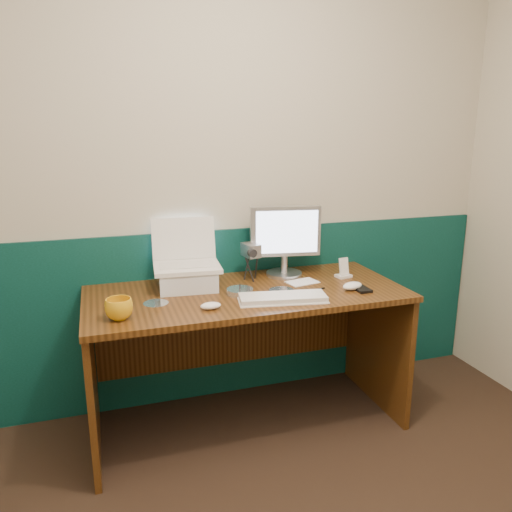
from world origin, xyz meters
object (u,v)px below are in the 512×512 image
object	(u,v)px
monitor	(284,242)
keyboard	(283,299)
mug	(119,309)
camcorder	(251,264)
desk	(247,359)
laptop	(186,243)

from	to	relation	value
monitor	keyboard	distance (m)	0.47
mug	camcorder	bearing A→B (deg)	27.76
camcorder	keyboard	bearing A→B (deg)	-94.22
desk	laptop	world-z (taller)	laptop
mug	laptop	bearing A→B (deg)	43.52
laptop	camcorder	size ratio (longest dim) A/B	1.80
laptop	mug	size ratio (longest dim) A/B	2.80
monitor	desk	bearing A→B (deg)	-134.05
monitor	mug	world-z (taller)	monitor
monitor	mug	bearing A→B (deg)	-146.37
keyboard	camcorder	bearing A→B (deg)	106.59
keyboard	mug	bearing A→B (deg)	-169.89
desk	monitor	world-z (taller)	monitor
keyboard	camcorder	world-z (taller)	camcorder
laptop	monitor	size ratio (longest dim) A/B	0.87
keyboard	camcorder	size ratio (longest dim) A/B	2.23
camcorder	desk	bearing A→B (deg)	-124.35
monitor	camcorder	world-z (taller)	monitor
keyboard	mug	size ratio (longest dim) A/B	3.46
camcorder	monitor	bearing A→B (deg)	-2.81
mug	camcorder	world-z (taller)	camcorder
laptop	camcorder	world-z (taller)	laptop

